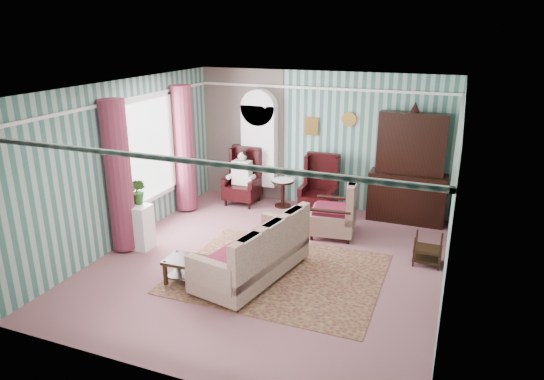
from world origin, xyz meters
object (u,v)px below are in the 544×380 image
at_px(plant_stand, 136,226).
at_px(floral_armchair, 333,213).
at_px(wingback_left, 242,177).
at_px(round_side_table, 283,193).
at_px(sofa, 252,245).
at_px(coffee_table, 193,272).
at_px(dresser_hutch, 410,165).
at_px(nest_table, 428,249).
at_px(wingback_right, 319,186).
at_px(seated_woman, 242,178).
at_px(bookcase, 259,152).

relative_size(plant_stand, floral_armchair, 0.89).
xyz_separation_m(wingback_left, round_side_table, (0.90, 0.15, -0.33)).
distance_m(sofa, coffee_table, 0.98).
xyz_separation_m(dresser_hutch, wingback_left, (-3.50, -0.27, -0.55)).
height_order(nest_table, floral_armchair, floral_armchair).
xyz_separation_m(wingback_right, sofa, (-0.20, -3.03, -0.06)).
bearing_deg(wingback_left, seated_woman, 0.00).
bearing_deg(wingback_left, plant_stand, -106.22).
xyz_separation_m(plant_stand, sofa, (2.35, -0.28, 0.16)).
relative_size(wingback_right, floral_armchair, 1.40).
relative_size(wingback_right, plant_stand, 1.56).
bearing_deg(floral_armchair, seated_woman, 60.82).
relative_size(wingback_left, seated_woman, 1.06).
height_order(bookcase, floral_armchair, bookcase).
bearing_deg(nest_table, wingback_right, 146.25).
relative_size(wingback_left, coffee_table, 1.46).
distance_m(dresser_hutch, coffee_table, 4.77).
bearing_deg(bookcase, seated_woman, -122.66).
xyz_separation_m(dresser_hutch, round_side_table, (-2.60, -0.12, -0.88)).
height_order(wingback_left, wingback_right, same).
relative_size(seated_woman, nest_table, 2.19).
relative_size(round_side_table, plant_stand, 0.75).
height_order(floral_armchair, coffee_table, floral_armchair).
xyz_separation_m(seated_woman, round_side_table, (0.90, 0.15, -0.29)).
distance_m(round_side_table, sofa, 3.25).
height_order(nest_table, plant_stand, plant_stand).
bearing_deg(wingback_right, sofa, -93.83).
xyz_separation_m(dresser_hutch, wingback_right, (-1.75, -0.27, -0.55)).
bearing_deg(wingback_left, wingback_right, 0.00).
bearing_deg(wingback_right, dresser_hutch, 8.77).
bearing_deg(dresser_hutch, wingback_right, -171.23).
bearing_deg(bookcase, round_side_table, -20.27).
bearing_deg(sofa, wingback_right, 7.64).
bearing_deg(bookcase, dresser_hutch, -2.11).
relative_size(bookcase, floral_armchair, 2.50).
bearing_deg(seated_woman, floral_armchair, -22.44).
bearing_deg(round_side_table, floral_armchair, -38.16).
bearing_deg(coffee_table, dresser_hutch, 54.43).
distance_m(wingback_right, nest_table, 2.81).
bearing_deg(plant_stand, round_side_table, 59.62).
relative_size(dresser_hutch, floral_armchair, 2.64).
bearing_deg(round_side_table, coffee_table, -91.77).
height_order(bookcase, dresser_hutch, dresser_hutch).
relative_size(bookcase, coffee_table, 2.62).
xyz_separation_m(nest_table, sofa, (-2.52, -1.48, 0.29)).
height_order(seated_woman, floral_armchair, seated_woman).
xyz_separation_m(bookcase, sofa, (1.30, -3.42, -0.56)).
distance_m(seated_woman, sofa, 3.40).
distance_m(seated_woman, floral_armchair, 2.49).
bearing_deg(dresser_hutch, floral_armchair, -134.53).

